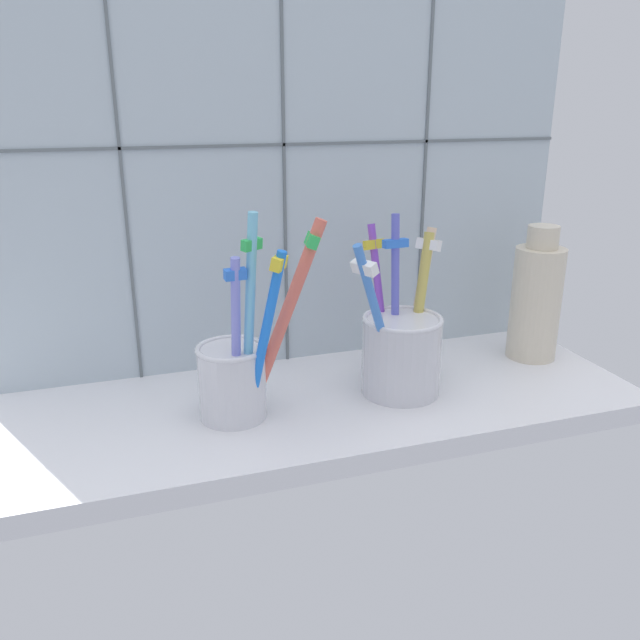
% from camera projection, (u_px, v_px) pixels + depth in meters
% --- Properties ---
extents(counter_slab, '(0.64, 0.22, 0.02)m').
position_uv_depth(counter_slab, '(317.00, 409.00, 0.64)').
color(counter_slab, silver).
rests_on(counter_slab, ground).
extents(tile_wall_back, '(0.64, 0.02, 0.45)m').
position_uv_depth(tile_wall_back, '(282.00, 173.00, 0.68)').
color(tile_wall_back, '#B2C1CC').
rests_on(tile_wall_back, ground).
extents(toothbrush_cup_left, '(0.12, 0.08, 0.19)m').
position_uv_depth(toothbrush_cup_left, '(238.00, 369.00, 0.59)').
color(toothbrush_cup_left, silver).
rests_on(toothbrush_cup_left, counter_slab).
extents(toothbrush_cup_right, '(0.12, 0.10, 0.18)m').
position_uv_depth(toothbrush_cup_right, '(401.00, 347.00, 0.64)').
color(toothbrush_cup_right, silver).
rests_on(toothbrush_cup_right, counter_slab).
extents(ceramic_vase, '(0.05, 0.05, 0.15)m').
position_uv_depth(ceramic_vase, '(536.00, 299.00, 0.72)').
color(ceramic_vase, beige).
rests_on(ceramic_vase, counter_slab).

